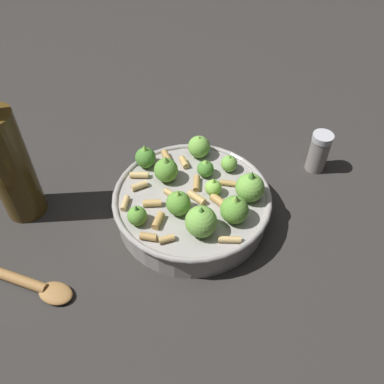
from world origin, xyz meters
TOP-DOWN VIEW (x-y plane):
  - ground_plane at (0.00, 0.00)m, footprint 2.40×2.40m
  - cooking_pan at (0.00, -0.00)m, footprint 0.26×0.26m
  - pepper_shaker at (0.25, 0.07)m, footprint 0.04×0.04m
  - olive_oil_bottle at (-0.28, 0.07)m, footprint 0.07×0.07m
  - wooden_spoon at (-0.29, -0.07)m, footprint 0.22×0.14m

SIDE VIEW (x-z plane):
  - ground_plane at x=0.00m, z-range 0.00..0.00m
  - wooden_spoon at x=-0.29m, z-range 0.00..0.02m
  - cooking_pan at x=0.00m, z-range -0.02..0.09m
  - pepper_shaker at x=0.25m, z-range 0.00..0.08m
  - olive_oil_bottle at x=-0.28m, z-range -0.02..0.23m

